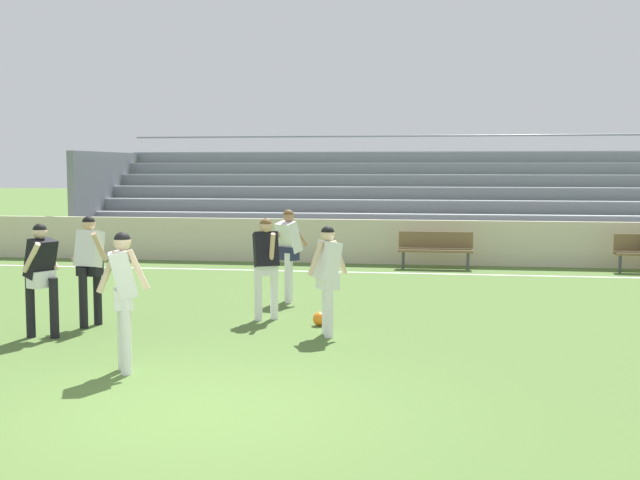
{
  "coord_description": "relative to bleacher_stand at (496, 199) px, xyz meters",
  "views": [
    {
      "loc": [
        2.45,
        -7.67,
        2.48
      ],
      "look_at": [
        0.25,
        6.7,
        1.16
      ],
      "focal_mm": 45.27,
      "sensor_mm": 36.0,
      "label": 1
    }
  ],
  "objects": [
    {
      "name": "player_white_trailing_run",
      "position": [
        -6.92,
        -12.39,
        -0.52
      ],
      "size": [
        0.53,
        0.49,
        1.72
      ],
      "color": "black",
      "rests_on": "ground"
    },
    {
      "name": "ground_plane",
      "position": [
        -3.96,
        -16.42,
        -1.55
      ],
      "size": [
        160.0,
        160.0,
        0.0
      ],
      "primitive_type": "plane",
      "color": "#4C6B30"
    },
    {
      "name": "sideline_wall",
      "position": [
        -3.96,
        -3.58,
        -0.98
      ],
      "size": [
        48.0,
        0.16,
        1.13
      ],
      "primitive_type": "cube",
      "color": "beige",
      "rests_on": "ground"
    },
    {
      "name": "player_dark_deep_cover",
      "position": [
        -4.34,
        -11.42,
        -0.57
      ],
      "size": [
        0.49,
        0.56,
        1.65
      ],
      "color": "white",
      "rests_on": "ground"
    },
    {
      "name": "player_dark_dropping_back",
      "position": [
        -7.25,
        -13.28,
        -0.56
      ],
      "size": [
        0.49,
        0.66,
        1.67
      ],
      "color": "black",
      "rests_on": "ground"
    },
    {
      "name": "bleacher_stand",
      "position": [
        0.0,
        0.0,
        0.0
      ],
      "size": [
        24.1,
        5.41,
        3.52
      ],
      "color": "#9EA3AD",
      "rests_on": "ground"
    },
    {
      "name": "player_white_pressing_high",
      "position": [
        -5.31,
        -14.97,
        -0.53
      ],
      "size": [
        0.55,
        0.48,
        1.71
      ],
      "color": "white",
      "rests_on": "ground"
    },
    {
      "name": "soccer_ball",
      "position": [
        -3.4,
        -11.8,
        -1.44
      ],
      "size": [
        0.22,
        0.22,
        0.22
      ],
      "primitive_type": "sphere",
      "color": "orange",
      "rests_on": "ground"
    },
    {
      "name": "field_line_sideline",
      "position": [
        -3.96,
        -5.34,
        -1.55
      ],
      "size": [
        44.0,
        0.12,
        0.01
      ],
      "primitive_type": "cube",
      "color": "white",
      "rests_on": "ground"
    },
    {
      "name": "bench_far_left",
      "position": [
        -1.69,
        -4.36,
        -1.0
      ],
      "size": [
        1.8,
        0.4,
        0.9
      ],
      "color": "brown",
      "rests_on": "ground"
    },
    {
      "name": "player_white_overlapping",
      "position": [
        -3.18,
        -12.51,
        -0.59
      ],
      "size": [
        0.57,
        0.49,
        1.62
      ],
      "color": "white",
      "rests_on": "ground"
    },
    {
      "name": "player_white_wide_right",
      "position": [
        -4.31,
        -9.65,
        -0.53
      ],
      "size": [
        0.69,
        0.52,
        1.7
      ],
      "color": "white",
      "rests_on": "ground"
    }
  ]
}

